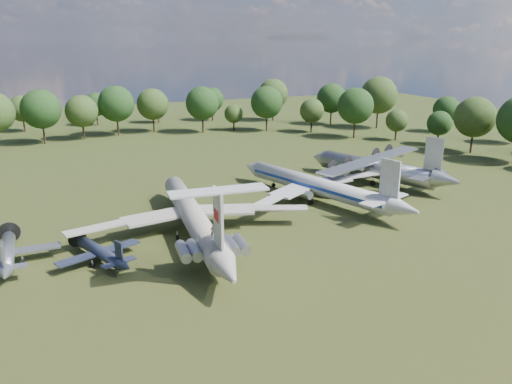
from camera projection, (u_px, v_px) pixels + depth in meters
name	position (u px, v px, depth m)	size (l,w,h in m)	color
ground	(197.00, 225.00, 75.75)	(300.00, 300.00, 0.00)	#1E3C14
il62_airliner	(193.00, 221.00, 71.11)	(34.90, 45.37, 4.45)	beige
tu104_jet	(316.00, 189.00, 86.48)	(31.39, 41.85, 4.18)	silver
an12_transport	(375.00, 171.00, 97.23)	(30.97, 34.62, 4.55)	#9FA2A7
small_prop_west	(101.00, 255.00, 62.56)	(10.91, 14.87, 2.18)	black
small_prop_northwest	(8.00, 256.00, 61.91)	(12.44, 16.97, 2.49)	#9FA1A6
person_on_il62	(213.00, 231.00, 58.90)	(0.60, 0.39, 1.64)	olive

